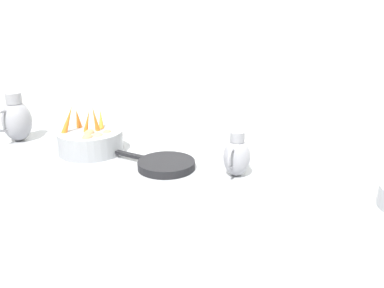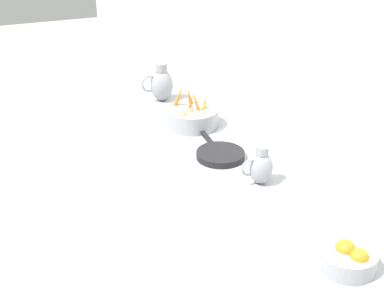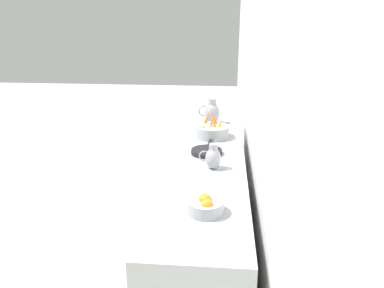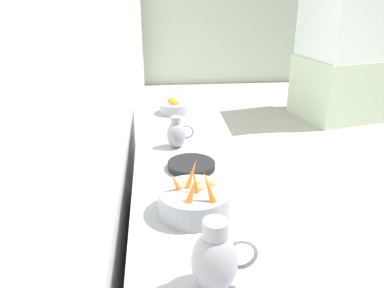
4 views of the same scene
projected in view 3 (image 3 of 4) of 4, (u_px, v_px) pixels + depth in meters
The scene contains 8 objects.
ground_plane at pixel (16, 270), 3.15m from camera, with size 16.43×16.43×0.00m, color #ADAA9E.
tile_wall_left at pixel (271, 103), 2.28m from camera, with size 0.10×9.39×3.00m, color white.
prep_counter at pixel (205, 211), 3.13m from camera, with size 0.60×2.66×0.94m, color #9EA0A5.
vegetable_colander at pixel (212, 131), 3.44m from camera, with size 0.31×0.31×0.24m.
orange_bowl at pixel (206, 206), 2.16m from camera, with size 0.21×0.21×0.11m.
metal_pitcher_tall at pixel (212, 112), 3.85m from camera, with size 0.21×0.15×0.25m.
metal_pitcher_short at pixel (213, 158), 2.75m from camera, with size 0.16×0.11×0.19m.
skillet_on_counter at pixel (207, 151), 3.06m from camera, with size 0.25×0.41×0.03m.
Camera 3 is at (-1.67, 2.49, 2.03)m, focal length 35.77 mm.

